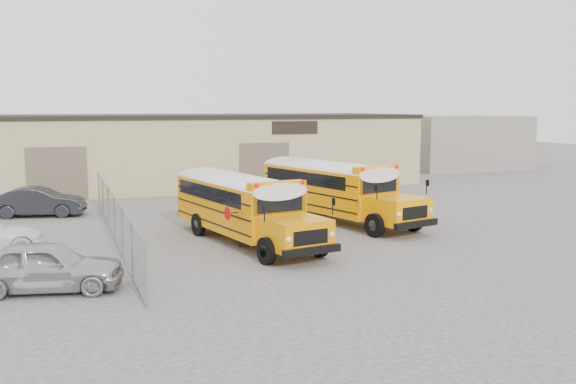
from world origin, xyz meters
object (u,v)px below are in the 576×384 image
object	(u,v)px
tarp_bundle	(251,226)
car_silver	(46,266)
car_dark	(39,202)
school_bus_left	(188,187)
school_bus_right	(266,175)

from	to	relation	value
tarp_bundle	car_silver	xyz separation A→B (m)	(-7.22, -3.95, 0.01)
car_silver	car_dark	distance (m)	13.50
tarp_bundle	car_silver	size ratio (longest dim) A/B	0.33
car_silver	school_bus_left	bearing A→B (deg)	-18.49
car_silver	car_dark	world-z (taller)	car_silver
car_silver	car_dark	bearing A→B (deg)	14.41
school_bus_left	school_bus_right	world-z (taller)	school_bus_right
school_bus_right	tarp_bundle	xyz separation A→B (m)	(-3.60, -9.21, -0.87)
car_silver	tarp_bundle	bearing A→B (deg)	-48.75
school_bus_left	car_dark	xyz separation A→B (m)	(-6.47, 3.46, -0.83)
school_bus_right	tarp_bundle	world-z (taller)	school_bus_right
tarp_bundle	car_silver	distance (m)	8.23
tarp_bundle	car_silver	bearing A→B (deg)	-151.30
school_bus_left	car_silver	bearing A→B (deg)	-121.04
tarp_bundle	school_bus_left	bearing A→B (deg)	101.05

